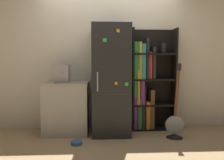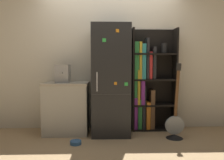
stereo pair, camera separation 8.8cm
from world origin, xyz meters
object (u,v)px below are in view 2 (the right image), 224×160
Objects in this scene: refrigerator at (111,80)px; bookshelf at (148,84)px; pet_bowl at (76,142)px; guitar at (175,127)px; espresso_machine at (63,74)px.

refrigerator is 0.71m from bookshelf.
pet_bowl is (-1.21, -0.73, -0.79)m from bookshelf.
guitar is at bearing -16.58° from refrigerator.
refrigerator is 10.76× the size of pet_bowl.
refrigerator is 0.82m from espresso_machine.
refrigerator reaches higher than guitar.
guitar is (0.34, -0.51, -0.65)m from bookshelf.
espresso_machine is at bearing 177.88° from refrigerator.
refrigerator is at bearing -162.87° from bookshelf.
bookshelf reaches higher than pet_bowl.
refrigerator is 1.16m from pet_bowl.
espresso_machine is (-0.81, 0.03, 0.11)m from refrigerator.
bookshelf is at bearing 17.13° from refrigerator.
refrigerator is at bearing 44.47° from pet_bowl.
bookshelf is 5.79× the size of espresso_machine.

